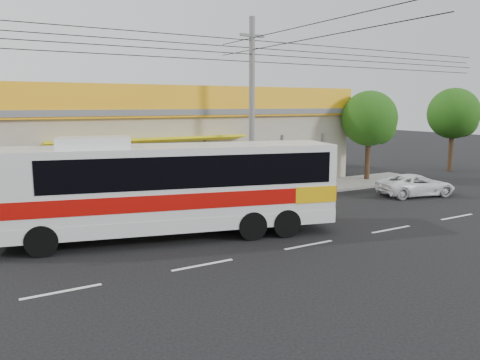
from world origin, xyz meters
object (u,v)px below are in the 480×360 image
object	(u,v)px
white_car	(416,185)
utility_pole	(252,50)
coach_bus	(174,183)
motorbike_dark	(27,213)
tree_near	(371,120)
motorbike_red	(43,208)
tree_far	(455,115)

from	to	relation	value
white_car	utility_pole	size ratio (longest dim) A/B	0.12
coach_bus	white_car	xyz separation A→B (m)	(13.91, 0.86, -1.40)
motorbike_dark	utility_pole	size ratio (longest dim) A/B	0.05
coach_bus	tree_near	bearing A→B (deg)	34.38
motorbike_red	tree_near	bearing A→B (deg)	-101.03
coach_bus	white_car	size ratio (longest dim) A/B	2.99
tree_far	tree_near	bearing A→B (deg)	-178.17
motorbike_red	motorbike_dark	xyz separation A→B (m)	(-0.61, -0.16, -0.09)
utility_pole	tree_near	bearing A→B (deg)	5.24
utility_pole	coach_bus	bearing A→B (deg)	-142.83
white_car	tree_near	distance (m)	5.75
motorbike_dark	utility_pole	xyz separation A→B (m)	(10.59, 0.67, 6.74)
motorbike_red	motorbike_dark	world-z (taller)	motorbike_red
motorbike_dark	utility_pole	bearing A→B (deg)	-93.36
coach_bus	tree_far	xyz separation A→B (m)	(23.61, 5.72, 2.03)
coach_bus	utility_pole	distance (m)	9.36
coach_bus	tree_far	world-z (taller)	tree_far
white_car	utility_pole	bearing A→B (deg)	77.90
coach_bus	motorbike_red	size ratio (longest dim) A/B	5.63
coach_bus	white_car	distance (m)	14.01
motorbike_dark	white_car	xyz separation A→B (m)	(18.40, -3.09, -0.06)
motorbike_red	motorbike_dark	size ratio (longest dim) A/B	1.36
utility_pole	white_car	bearing A→B (deg)	-25.70
motorbike_dark	tree_far	distance (m)	28.36
tree_far	motorbike_red	bearing A→B (deg)	-176.65
white_car	motorbike_dark	bearing A→B (deg)	94.06
utility_pole	tree_near	world-z (taller)	utility_pole
coach_bus	utility_pole	world-z (taller)	utility_pole
tree_near	tree_far	world-z (taller)	tree_far
white_car	tree_far	bearing A→B (deg)	-49.76
coach_bus	utility_pole	size ratio (longest dim) A/B	0.36
motorbike_dark	motorbike_red	bearing A→B (deg)	-81.80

